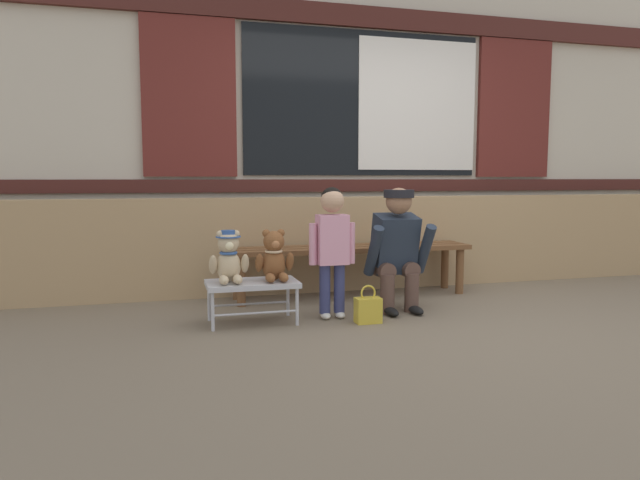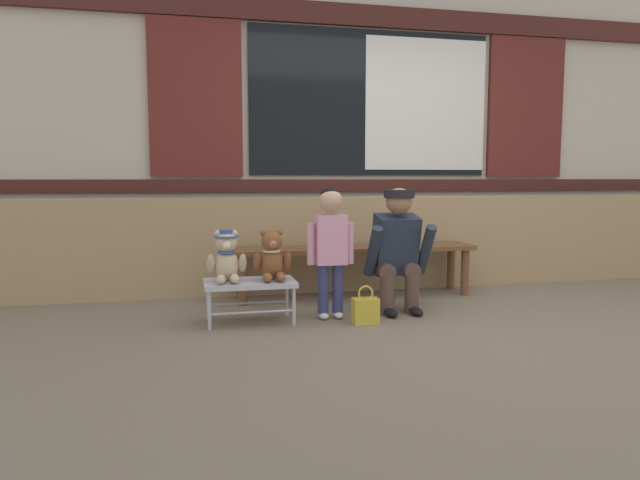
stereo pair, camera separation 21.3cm
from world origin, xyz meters
name	(u,v)px [view 1 (the left image)]	position (x,y,z in m)	size (l,w,h in m)	color
ground_plane	(450,323)	(0.00, 0.00, 0.00)	(60.00, 60.00, 0.00)	#756651
brick_low_wall	(378,242)	(0.00, 1.43, 0.42)	(8.02, 0.25, 0.85)	tan
shop_facade	(361,107)	(0.00, 1.94, 1.73)	(8.18, 0.26, 3.44)	beige
wooden_bench_long	(351,254)	(-0.39, 1.06, 0.37)	(2.10, 0.40, 0.44)	brown
small_display_bench	(252,286)	(-1.35, 0.36, 0.27)	(0.64, 0.36, 0.30)	#BCBCC1
teddy_bear_with_hat	(229,258)	(-1.51, 0.37, 0.47)	(0.28, 0.27, 0.36)	#CCB289
teddy_bear_plain	(274,257)	(-1.19, 0.37, 0.46)	(0.28, 0.26, 0.36)	brown
child_standing	(332,238)	(-0.77, 0.36, 0.59)	(0.35, 0.18, 0.96)	navy
adult_crouching	(397,249)	(-0.21, 0.47, 0.48)	(0.50, 0.49, 0.95)	brown
handbag_on_ground	(368,309)	(-0.56, 0.15, 0.10)	(0.18, 0.11, 0.27)	gold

